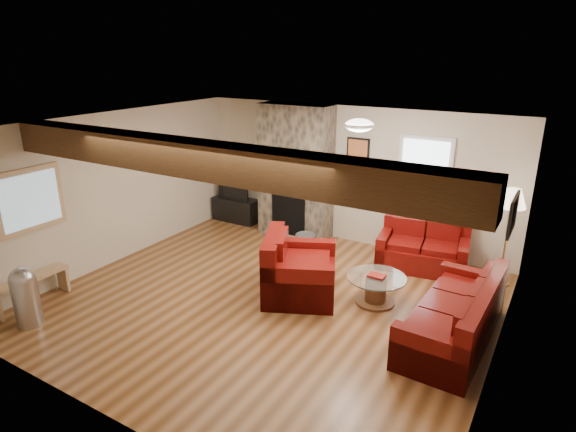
% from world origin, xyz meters
% --- Properties ---
extents(room, '(8.00, 8.00, 8.00)m').
position_xyz_m(room, '(0.00, 0.00, 1.25)').
color(room, brown).
rests_on(room, ground).
extents(floor, '(6.00, 6.00, 0.00)m').
position_xyz_m(floor, '(0.00, 0.00, 0.00)').
color(floor, brown).
rests_on(floor, ground).
extents(oak_beam, '(6.00, 0.36, 0.38)m').
position_xyz_m(oak_beam, '(0.00, -1.25, 2.31)').
color(oak_beam, '#362310').
rests_on(oak_beam, room).
extents(chimney_breast, '(1.40, 0.67, 2.50)m').
position_xyz_m(chimney_breast, '(-1.00, 2.49, 1.22)').
color(chimney_breast, '#363129').
rests_on(chimney_breast, floor).
extents(back_window, '(0.90, 0.08, 1.10)m').
position_xyz_m(back_window, '(1.35, 2.71, 1.55)').
color(back_window, silver).
rests_on(back_window, room).
extents(hatch_window, '(0.08, 1.00, 0.90)m').
position_xyz_m(hatch_window, '(-2.96, -1.50, 1.45)').
color(hatch_window, tan).
rests_on(hatch_window, room).
extents(ceiling_dome, '(0.40, 0.40, 0.18)m').
position_xyz_m(ceiling_dome, '(0.90, 0.90, 2.44)').
color(ceiling_dome, white).
rests_on(ceiling_dome, room).
extents(artwork_back, '(0.42, 0.06, 0.52)m').
position_xyz_m(artwork_back, '(0.15, 2.71, 1.70)').
color(artwork_back, black).
rests_on(artwork_back, room).
extents(artwork_right, '(0.06, 0.55, 0.42)m').
position_xyz_m(artwork_right, '(2.96, 0.30, 1.75)').
color(artwork_right, black).
rests_on(artwork_right, room).
extents(sofa_three, '(0.93, 2.08, 0.79)m').
position_xyz_m(sofa_three, '(2.48, 0.35, 0.39)').
color(sofa_three, '#440408').
rests_on(sofa_three, floor).
extents(loveseat, '(1.52, 1.02, 0.75)m').
position_xyz_m(loveseat, '(1.57, 2.23, 0.37)').
color(loveseat, '#440408').
rests_on(loveseat, floor).
extents(armchair_red, '(1.39, 1.46, 0.93)m').
position_xyz_m(armchair_red, '(0.29, 0.41, 0.46)').
color(armchair_red, '#440408').
rests_on(armchair_red, floor).
extents(coffee_table, '(0.84, 0.84, 0.44)m').
position_xyz_m(coffee_table, '(1.34, 0.73, 0.21)').
color(coffee_table, '#4B2E18').
rests_on(coffee_table, floor).
extents(tv_cabinet, '(0.98, 0.39, 0.49)m').
position_xyz_m(tv_cabinet, '(-2.45, 2.53, 0.25)').
color(tv_cabinet, black).
rests_on(tv_cabinet, floor).
extents(television, '(0.73, 0.10, 0.42)m').
position_xyz_m(television, '(-2.45, 2.53, 0.70)').
color(television, black).
rests_on(television, tv_cabinet).
extents(floor_lamp, '(0.39, 0.39, 1.52)m').
position_xyz_m(floor_lamp, '(2.78, 2.27, 1.30)').
color(floor_lamp, '#AC8147').
rests_on(floor_lamp, floor).
extents(pine_bench, '(0.25, 1.09, 0.41)m').
position_xyz_m(pine_bench, '(-2.83, -1.78, 0.20)').
color(pine_bench, tan).
rests_on(pine_bench, floor).
extents(pedal_bin, '(0.35, 0.35, 0.82)m').
position_xyz_m(pedal_bin, '(-2.35, -2.13, 0.41)').
color(pedal_bin, '#A5A5AA').
rests_on(pedal_bin, floor).
extents(coal_bucket, '(0.37, 0.37, 0.35)m').
position_xyz_m(coal_bucket, '(-0.40, 1.82, 0.17)').
color(coal_bucket, slate).
rests_on(coal_bucket, floor).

